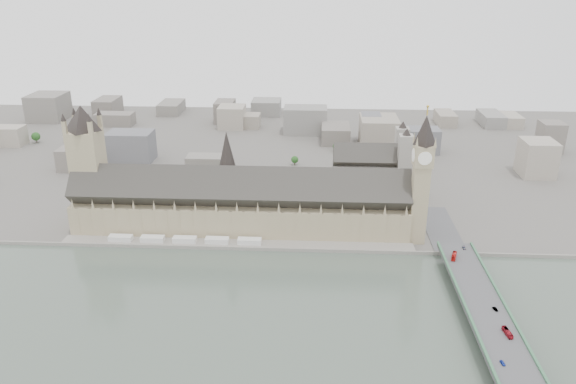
{
  "coord_description": "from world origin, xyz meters",
  "views": [
    {
      "loc": [
        59.77,
        -388.18,
        197.12
      ],
      "look_at": [
        37.72,
        25.29,
        32.07
      ],
      "focal_mm": 35.0,
      "sensor_mm": 36.0,
      "label": 1
    }
  ],
  "objects_px": {
    "westminster_bridge": "(480,304)",
    "westminster_abbey": "(372,172)",
    "palace_of_westminster": "(240,205)",
    "car_approach": "(464,248)",
    "victoria_tower": "(88,161)",
    "car_blue": "(503,363)",
    "elizabeth_tower": "(422,171)",
    "red_bus_south": "(507,332)",
    "car_silver": "(495,309)",
    "red_bus_north": "(454,256)"
  },
  "relations": [
    {
      "from": "victoria_tower",
      "to": "red_bus_north",
      "type": "relative_size",
      "value": 8.59
    },
    {
      "from": "red_bus_north",
      "to": "westminster_abbey",
      "type": "bearing_deg",
      "value": 126.51
    },
    {
      "from": "car_silver",
      "to": "car_approach",
      "type": "xyz_separation_m",
      "value": [
        0.27,
        78.16,
        -0.0
      ]
    },
    {
      "from": "westminster_bridge",
      "to": "westminster_abbey",
      "type": "distance_m",
      "value": 190.56
    },
    {
      "from": "westminster_bridge",
      "to": "car_approach",
      "type": "distance_m",
      "value": 64.95
    },
    {
      "from": "westminster_abbey",
      "to": "car_blue",
      "type": "distance_m",
      "value": 249.91
    },
    {
      "from": "car_approach",
      "to": "car_blue",
      "type": "bearing_deg",
      "value": -95.13
    },
    {
      "from": "elizabeth_tower",
      "to": "car_silver",
      "type": "distance_m",
      "value": 122.33
    },
    {
      "from": "victoria_tower",
      "to": "red_bus_south",
      "type": "xyz_separation_m",
      "value": [
        288.4,
        -150.96,
        -43.55
      ]
    },
    {
      "from": "red_bus_south",
      "to": "westminster_bridge",
      "type": "bearing_deg",
      "value": 89.12
    },
    {
      "from": "victoria_tower",
      "to": "red_bus_south",
      "type": "distance_m",
      "value": 328.42
    },
    {
      "from": "palace_of_westminster",
      "to": "car_approach",
      "type": "xyz_separation_m",
      "value": [
        166.98,
        -42.71,
        -11.77
      ]
    },
    {
      "from": "westminster_bridge",
      "to": "car_silver",
      "type": "bearing_deg",
      "value": -70.99
    },
    {
      "from": "westminster_bridge",
      "to": "car_silver",
      "type": "distance_m",
      "value": 15.58
    },
    {
      "from": "westminster_bridge",
      "to": "red_bus_south",
      "type": "distance_m",
      "value": 38.28
    },
    {
      "from": "elizabeth_tower",
      "to": "westminster_bridge",
      "type": "distance_m",
      "value": 111.81
    },
    {
      "from": "red_bus_south",
      "to": "car_silver",
      "type": "relative_size",
      "value": 2.42
    },
    {
      "from": "palace_of_westminster",
      "to": "car_blue",
      "type": "height_order",
      "value": "palace_of_westminster"
    },
    {
      "from": "westminster_abbey",
      "to": "car_silver",
      "type": "distance_m",
      "value": 204.44
    },
    {
      "from": "palace_of_westminster",
      "to": "car_silver",
      "type": "height_order",
      "value": "palace_of_westminster"
    },
    {
      "from": "red_bus_north",
      "to": "car_silver",
      "type": "distance_m",
      "value": 64.24
    },
    {
      "from": "palace_of_westminster",
      "to": "elizabeth_tower",
      "type": "height_order",
      "value": "elizabeth_tower"
    },
    {
      "from": "elizabeth_tower",
      "to": "victoria_tower",
      "type": "relative_size",
      "value": 1.07
    },
    {
      "from": "elizabeth_tower",
      "to": "westminster_bridge",
      "type": "bearing_deg",
      "value": -75.89
    },
    {
      "from": "palace_of_westminster",
      "to": "car_approach",
      "type": "relative_size",
      "value": 56.04
    },
    {
      "from": "elizabeth_tower",
      "to": "red_bus_south",
      "type": "relative_size",
      "value": 10.65
    },
    {
      "from": "westminster_abbey",
      "to": "car_approach",
      "type": "distance_m",
      "value": 131.41
    },
    {
      "from": "palace_of_westminster",
      "to": "car_blue",
      "type": "xyz_separation_m",
      "value": [
        156.41,
        -170.03,
        -11.75
      ]
    },
    {
      "from": "westminster_abbey",
      "to": "red_bus_north",
      "type": "distance_m",
      "value": 140.99
    },
    {
      "from": "westminster_abbey",
      "to": "car_silver",
      "type": "relative_size",
      "value": 16.31
    },
    {
      "from": "elizabeth_tower",
      "to": "car_approach",
      "type": "relative_size",
      "value": 22.73
    },
    {
      "from": "victoria_tower",
      "to": "red_bus_south",
      "type": "relative_size",
      "value": 9.9
    },
    {
      "from": "victoria_tower",
      "to": "car_silver",
      "type": "height_order",
      "value": "victoria_tower"
    },
    {
      "from": "car_blue",
      "to": "car_silver",
      "type": "xyz_separation_m",
      "value": [
        10.3,
        49.16,
        -0.01
      ]
    },
    {
      "from": "victoria_tower",
      "to": "car_approach",
      "type": "relative_size",
      "value": 21.15
    },
    {
      "from": "victoria_tower",
      "to": "palace_of_westminster",
      "type": "bearing_deg",
      "value": -2.96
    },
    {
      "from": "victoria_tower",
      "to": "westminster_abbey",
      "type": "distance_m",
      "value": 244.79
    },
    {
      "from": "westminster_bridge",
      "to": "westminster_abbey",
      "type": "height_order",
      "value": "westminster_abbey"
    },
    {
      "from": "car_blue",
      "to": "westminster_abbey",
      "type": "bearing_deg",
      "value": 90.45
    },
    {
      "from": "car_silver",
      "to": "car_approach",
      "type": "bearing_deg",
      "value": 72.74
    },
    {
      "from": "car_blue",
      "to": "palace_of_westminster",
      "type": "bearing_deg",
      "value": 122.56
    },
    {
      "from": "red_bus_north",
      "to": "victoria_tower",
      "type": "bearing_deg",
      "value": -175.36
    },
    {
      "from": "victoria_tower",
      "to": "westminster_bridge",
      "type": "relative_size",
      "value": 0.31
    },
    {
      "from": "victoria_tower",
      "to": "car_blue",
      "type": "xyz_separation_m",
      "value": [
        278.41,
        -176.33,
        -44.25
      ]
    },
    {
      "from": "elizabeth_tower",
      "to": "red_bus_north",
      "type": "relative_size",
      "value": 9.23
    },
    {
      "from": "elizabeth_tower",
      "to": "car_silver",
      "type": "height_order",
      "value": "elizabeth_tower"
    },
    {
      "from": "red_bus_south",
      "to": "car_approach",
      "type": "height_order",
      "value": "red_bus_south"
    },
    {
      "from": "red_bus_south",
      "to": "car_blue",
      "type": "distance_m",
      "value": 27.27
    },
    {
      "from": "westminster_abbey",
      "to": "red_bus_north",
      "type": "xyz_separation_m",
      "value": [
        45.65,
        -132.74,
        -13.21
      ]
    },
    {
      "from": "elizabeth_tower",
      "to": "car_blue",
      "type": "height_order",
      "value": "elizabeth_tower"
    }
  ]
}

